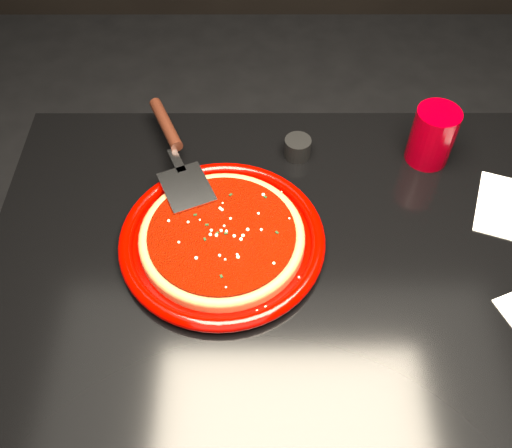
{
  "coord_description": "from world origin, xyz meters",
  "views": [
    {
      "loc": [
        -0.12,
        -0.55,
        1.57
      ],
      "look_at": [
        -0.12,
        0.08,
        0.77
      ],
      "focal_mm": 40.0,
      "sensor_mm": 36.0,
      "label": 1
    }
  ],
  "objects_px": {
    "plate": "(222,240)",
    "ramekin": "(298,148)",
    "cup": "(432,136)",
    "table": "(310,359)",
    "pizza_server": "(176,151)"
  },
  "relations": [
    {
      "from": "table",
      "to": "plate",
      "type": "relative_size",
      "value": 3.28
    },
    {
      "from": "table",
      "to": "ramekin",
      "type": "height_order",
      "value": "ramekin"
    },
    {
      "from": "plate",
      "to": "ramekin",
      "type": "distance_m",
      "value": 0.27
    },
    {
      "from": "cup",
      "to": "table",
      "type": "bearing_deg",
      "value": -130.09
    },
    {
      "from": "table",
      "to": "pizza_server",
      "type": "height_order",
      "value": "pizza_server"
    },
    {
      "from": "pizza_server",
      "to": "table",
      "type": "bearing_deg",
      "value": -64.13
    },
    {
      "from": "ramekin",
      "to": "plate",
      "type": "bearing_deg",
      "value": -122.61
    },
    {
      "from": "ramekin",
      "to": "cup",
      "type": "bearing_deg",
      "value": -1.71
    },
    {
      "from": "pizza_server",
      "to": "cup",
      "type": "relative_size",
      "value": 2.98
    },
    {
      "from": "plate",
      "to": "ramekin",
      "type": "xyz_separation_m",
      "value": [
        0.14,
        0.22,
        0.01
      ]
    },
    {
      "from": "pizza_server",
      "to": "cup",
      "type": "xyz_separation_m",
      "value": [
        0.5,
        0.03,
        0.01
      ]
    },
    {
      "from": "pizza_server",
      "to": "ramekin",
      "type": "bearing_deg",
      "value": -14.83
    },
    {
      "from": "table",
      "to": "ramekin",
      "type": "bearing_deg",
      "value": 97.81
    },
    {
      "from": "plate",
      "to": "pizza_server",
      "type": "xyz_separation_m",
      "value": [
        -0.09,
        0.19,
        0.03
      ]
    },
    {
      "from": "pizza_server",
      "to": "cup",
      "type": "bearing_deg",
      "value": -20.23
    }
  ]
}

